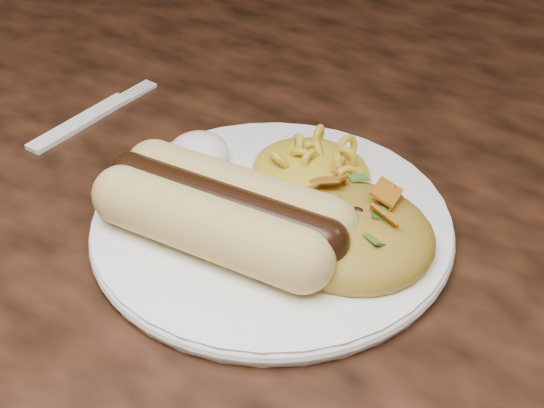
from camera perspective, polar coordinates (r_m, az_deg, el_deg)
The scene contains 7 objects.
table at distance 0.60m, azimuth 9.62°, elevation -6.84°, with size 1.60×0.90×0.75m.
plate at distance 0.50m, azimuth 0.00°, elevation -1.47°, with size 0.23×0.23×0.01m, color white.
hotdog at distance 0.47m, azimuth -3.74°, elevation -0.43°, with size 0.14×0.09×0.04m.
mac_and_cheese at distance 0.52m, azimuth 2.99°, elevation 3.58°, with size 0.09×0.08×0.03m, color gold.
sour_cream at distance 0.54m, azimuth -5.61°, elevation 4.33°, with size 0.04×0.04×0.03m, color white.
taco_salad at distance 0.47m, azimuth 6.06°, elevation -1.28°, with size 0.11×0.10×0.05m.
fork at distance 0.63m, azimuth -14.26°, elevation 5.99°, with size 0.02×0.13×0.00m, color white.
Camera 1 is at (0.17, -0.40, 1.07)m, focal length 50.00 mm.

